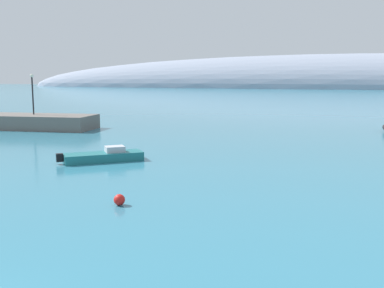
% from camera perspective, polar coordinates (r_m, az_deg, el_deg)
% --- Properties ---
extents(distant_ridge, '(371.15, 52.92, 34.63)m').
position_cam_1_polar(distant_ridge, '(242.97, 18.79, 6.71)').
color(distant_ridge, '#8E99AD').
rests_on(distant_ridge, ground).
extents(motorboat_teal_foreground, '(5.05, 4.63, 0.99)m').
position_cam_1_polar(motorboat_teal_foreground, '(30.82, -11.11, -1.54)').
color(motorboat_teal_foreground, '#1E6B70').
rests_on(motorboat_teal_foreground, water).
extents(mooring_buoy_red, '(0.50, 0.50, 0.50)m').
position_cam_1_polar(mooring_buoy_red, '(20.26, -9.19, -7.00)').
color(mooring_buoy_red, red).
rests_on(mooring_buoy_red, water).
extents(harbor_lamp_post, '(0.36, 0.36, 4.41)m').
position_cam_1_polar(harbor_lamp_post, '(52.54, -19.57, 6.50)').
color(harbor_lamp_post, black).
rests_on(harbor_lamp_post, breakwater_rocks).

